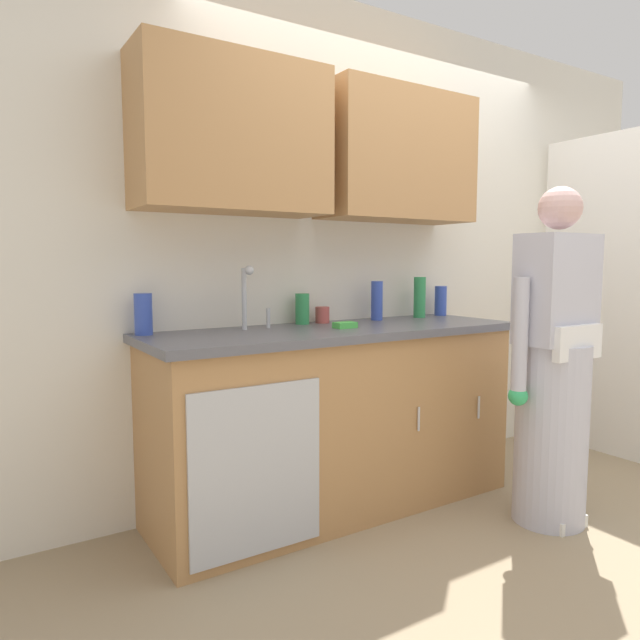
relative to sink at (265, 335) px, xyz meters
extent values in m
plane|color=#998466|center=(0.95, -0.71, -0.93)|extent=(9.00, 9.00, 0.00)
cube|color=silver|center=(0.95, 0.34, 0.42)|extent=(4.80, 0.10, 2.70)
cube|color=#B27F4C|center=(-0.10, 0.12, 0.92)|extent=(0.91, 0.34, 0.70)
cube|color=#B27F4C|center=(0.89, 0.12, 0.92)|extent=(0.91, 0.34, 0.70)
cube|color=silver|center=(2.40, -0.31, 0.12)|extent=(0.04, 1.10, 2.10)
cube|color=#B27F4C|center=(0.40, -0.01, -0.48)|extent=(1.90, 0.60, 0.90)
cube|color=#B7BABF|center=(-0.20, -0.31, -0.52)|extent=(0.60, 0.01, 0.72)
cylinder|color=silver|center=(0.68, -0.32, -0.43)|extent=(0.01, 0.01, 0.12)
cylinder|color=silver|center=(1.11, -0.32, -0.43)|extent=(0.01, 0.01, 0.12)
cube|color=#595960|center=(0.40, -0.01, -0.01)|extent=(1.96, 0.66, 0.04)
cube|color=#B7BABF|center=(0.00, -0.01, -0.01)|extent=(0.50, 0.36, 0.03)
cylinder|color=#B7BABF|center=(-0.04, 0.14, 0.16)|extent=(0.02, 0.02, 0.30)
sphere|color=#B7BABF|center=(-0.04, 0.08, 0.30)|extent=(0.04, 0.04, 0.04)
cylinder|color=#B7BABF|center=(0.09, 0.14, 0.06)|extent=(0.02, 0.02, 0.10)
cube|color=white|center=(1.19, -0.73, -0.90)|extent=(0.20, 0.26, 0.06)
cylinder|color=silver|center=(1.19, -0.71, -0.49)|extent=(0.34, 0.34, 0.88)
cube|color=silver|center=(1.19, -0.71, 0.21)|extent=(0.38, 0.22, 0.52)
sphere|color=#D1A59D|center=(1.19, -0.71, 0.59)|extent=(0.20, 0.20, 0.20)
cube|color=white|center=(1.19, -0.83, -0.03)|extent=(0.32, 0.04, 0.16)
cylinder|color=silver|center=(0.96, -0.69, 0.00)|extent=(0.07, 0.07, 0.55)
sphere|color=#33B266|center=(0.96, -0.69, -0.28)|extent=(0.09, 0.09, 0.09)
cylinder|color=silver|center=(1.42, -0.69, 0.00)|extent=(0.07, 0.07, 0.55)
sphere|color=#33B266|center=(1.42, -0.69, -0.28)|extent=(0.09, 0.09, 0.09)
cylinder|color=#334CB2|center=(1.32, 0.20, 0.11)|extent=(0.07, 0.07, 0.18)
cylinder|color=#334CB2|center=(-0.51, 0.21, 0.11)|extent=(0.08, 0.08, 0.19)
cylinder|color=#2D8C4C|center=(1.11, 0.16, 0.14)|extent=(0.07, 0.07, 0.24)
cylinder|color=#2D8C4C|center=(0.33, 0.21, 0.10)|extent=(0.07, 0.07, 0.16)
cylinder|color=#334CB2|center=(0.80, 0.17, 0.13)|extent=(0.07, 0.07, 0.22)
cylinder|color=#B24C47|center=(0.45, 0.21, 0.06)|extent=(0.08, 0.08, 0.09)
cube|color=#4CBF4C|center=(0.42, -0.06, 0.03)|extent=(0.11, 0.07, 0.03)
camera|label=1|loc=(-1.22, -2.40, 0.34)|focal=32.26mm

